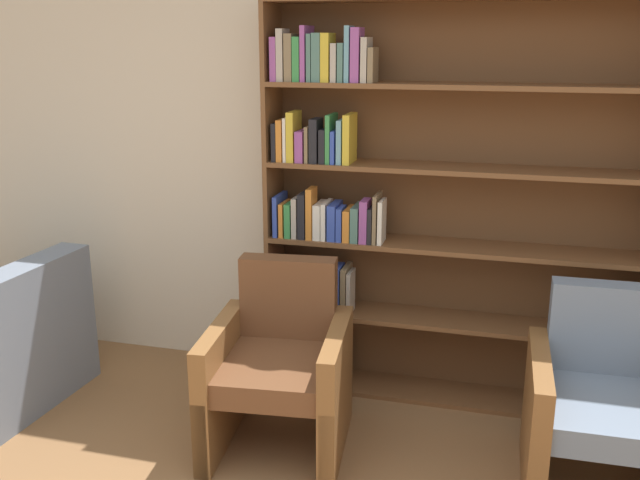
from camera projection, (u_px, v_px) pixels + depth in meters
The scene contains 4 objects.
wall_back at pixel (385, 141), 3.86m from camera, with size 12.00×0.06×2.75m.
bookshelf at pixel (413, 209), 3.74m from camera, with size 1.99×0.30×2.11m.
armchair_leather at pixel (280, 367), 3.43m from camera, with size 0.71×0.75×0.87m.
armchair_cushioned at pixel (604, 407), 3.05m from camera, with size 0.65×0.69×0.87m.
Camera 1 is at (0.68, -1.43, 1.91)m, focal length 40.00 mm.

